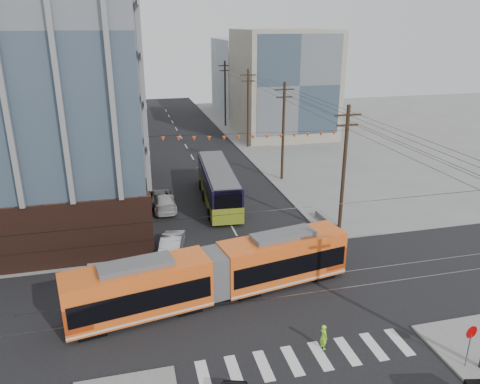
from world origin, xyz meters
name	(u,v)px	position (x,y,z in m)	size (l,w,h in m)	color
ground	(288,325)	(0.00, 0.00, 0.00)	(160.00, 160.00, 0.00)	slate
bg_bldg_nw_near	(60,80)	(-17.00, 52.00, 9.00)	(18.00, 16.00, 18.00)	#8C99A5
bg_bldg_ne_near	(283,84)	(16.00, 48.00, 8.00)	(14.00, 14.00, 16.00)	gray
bg_bldg_nw_far	(88,62)	(-14.00, 72.00, 10.00)	(16.00, 18.00, 20.00)	gray
bg_bldg_ne_far	(259,76)	(18.00, 68.00, 7.00)	(16.00, 16.00, 14.00)	#8C99A5
utility_pole_far	(225,94)	(8.50, 56.00, 5.50)	(0.30, 0.30, 11.00)	black
streetcar	(215,274)	(-3.62, 3.95, 1.80)	(18.67, 2.63, 3.60)	orange
city_bus	(218,184)	(0.08, 20.97, 1.85)	(2.83, 13.06, 3.70)	black
parked_car_silver	(172,243)	(-5.57, 11.27, 0.75)	(1.59, 4.57, 1.51)	#AEB0B4
parked_car_white	(164,202)	(-5.38, 20.19, 0.74)	(2.08, 5.12, 1.49)	silver
parked_car_grey	(160,197)	(-5.66, 22.10, 0.67)	(2.22, 4.81, 1.34)	#4A4A4A
pedestrian	(324,337)	(1.20, -2.41, 0.75)	(0.55, 0.36, 1.50)	#A1FF2F
stop_sign	(468,349)	(7.75, -5.69, 1.21)	(0.74, 0.74, 2.42)	#B10000
jersey_barrier	(327,221)	(8.30, 13.10, 0.36)	(0.80, 3.57, 0.71)	#606060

